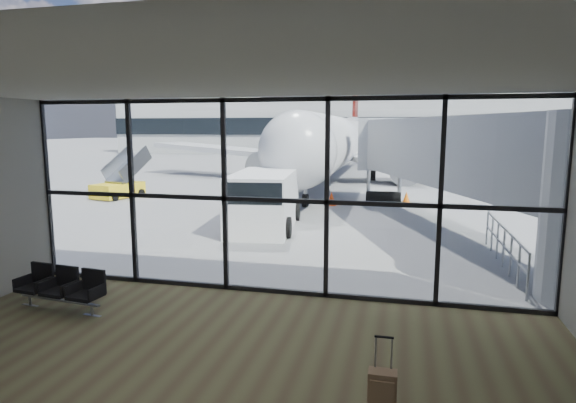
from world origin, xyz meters
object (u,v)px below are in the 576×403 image
at_px(belt_loader, 280,181).
at_px(mobile_stairs, 119,188).
at_px(service_van, 264,200).
at_px(airliner, 338,142).
at_px(seating_row, 63,286).
at_px(suitcase, 382,391).

relative_size(belt_loader, mobile_stairs, 1.17).
bearing_deg(service_van, airliner, 82.35).
bearing_deg(seating_row, airliner, 91.96).
relative_size(seating_row, service_van, 0.40).
xyz_separation_m(seating_row, mobile_stairs, (-8.25, 15.02, 0.03)).
bearing_deg(mobile_stairs, suitcase, -35.46).
height_order(suitcase, belt_loader, belt_loader).
bearing_deg(service_van, seating_row, -108.32).
xyz_separation_m(seating_row, belt_loader, (-0.29, 19.82, 0.09)).
bearing_deg(service_van, belt_loader, 94.45).
distance_m(suitcase, airliner, 30.53).
bearing_deg(service_van, suitcase, -72.91).
height_order(seating_row, suitcase, suitcase).
bearing_deg(mobile_stairs, belt_loader, 44.73).
relative_size(service_van, mobile_stairs, 1.51).
height_order(seating_row, belt_loader, belt_loader).
bearing_deg(mobile_stairs, seating_row, -47.62).
height_order(seating_row, service_van, service_van).
bearing_deg(suitcase, mobile_stairs, 130.92).
xyz_separation_m(airliner, belt_loader, (-2.47, -7.97, -2.19)).
distance_m(seating_row, suitcase, 7.14).
height_order(airliner, belt_loader, airliner).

